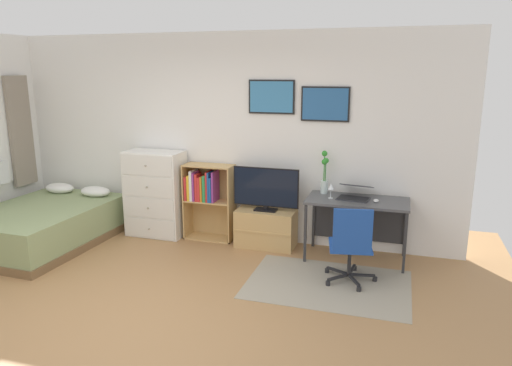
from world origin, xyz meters
name	(u,v)px	position (x,y,z in m)	size (l,w,h in m)	color
ground_plane	(134,320)	(0.00, 0.00, 0.00)	(7.20, 7.20, 0.00)	#A87A4C
wall_back_with_posters	(227,137)	(0.01, 2.43, 1.36)	(6.12, 0.09, 2.70)	white
area_rug	(328,284)	(1.58, 1.27, 0.00)	(1.70, 1.20, 0.01)	#9E937F
bed	(44,225)	(-2.17, 1.40, 0.26)	(1.45, 1.97, 0.63)	brown
dresser	(156,194)	(-0.93, 2.15, 0.58)	(0.78, 0.46, 1.17)	white
bookshelf	(206,194)	(-0.22, 2.22, 0.61)	(0.66, 0.30, 1.01)	tan
tv_stand	(266,228)	(0.63, 2.17, 0.24)	(0.75, 0.41, 0.48)	tan
television	(266,189)	(0.63, 2.15, 0.76)	(0.85, 0.16, 0.55)	black
desk	(358,209)	(1.78, 2.15, 0.61)	(1.18, 0.60, 0.74)	#4C4C4F
office_chair	(351,243)	(1.79, 1.35, 0.46)	(0.58, 0.57, 0.86)	#232326
laptop	(355,193)	(1.74, 2.15, 0.80)	(0.42, 0.45, 0.16)	#333338
computer_mouse	(376,201)	(1.99, 2.03, 0.76)	(0.06, 0.10, 0.03)	silver
bamboo_vase	(325,174)	(1.35, 2.25, 0.98)	(0.09, 0.10, 0.53)	silver
wine_glass	(331,187)	(1.47, 2.04, 0.87)	(0.07, 0.07, 0.18)	silver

